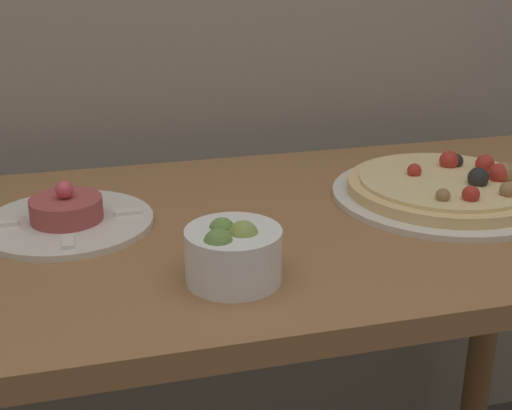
% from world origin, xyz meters
% --- Properties ---
extents(dining_table, '(1.47, 0.63, 0.78)m').
position_xyz_m(dining_table, '(0.00, 0.32, 0.67)').
color(dining_table, olive).
rests_on(dining_table, ground_plane).
extents(pizza_plate, '(0.36, 0.36, 0.06)m').
position_xyz_m(pizza_plate, '(0.41, 0.33, 0.80)').
color(pizza_plate, silver).
rests_on(pizza_plate, dining_table).
extents(tartare_plate, '(0.25, 0.25, 0.07)m').
position_xyz_m(tartare_plate, '(-0.19, 0.37, 0.80)').
color(tartare_plate, silver).
rests_on(tartare_plate, dining_table).
extents(small_bowl, '(0.12, 0.12, 0.08)m').
position_xyz_m(small_bowl, '(0.01, 0.14, 0.82)').
color(small_bowl, white).
rests_on(small_bowl, dining_table).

